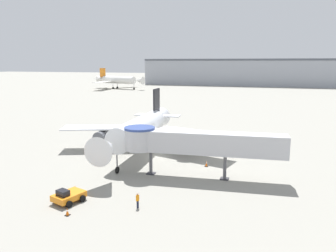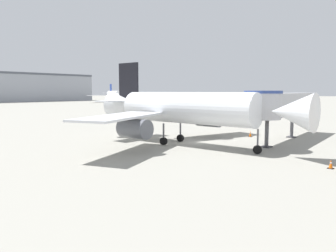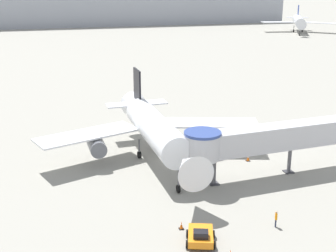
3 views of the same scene
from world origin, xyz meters
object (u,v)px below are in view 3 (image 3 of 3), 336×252
(traffic_cone_near_nose, at_px, (181,225))
(traffic_cone_starboard_wing, at_px, (248,158))
(main_airplane, at_px, (155,129))
(jet_bridge, at_px, (259,139))
(ground_crew_marshaller, at_px, (276,218))
(background_jet_blue_tail, at_px, (299,21))
(pushback_tug_orange, at_px, (201,236))

(traffic_cone_near_nose, bearing_deg, traffic_cone_starboard_wing, 47.22)
(traffic_cone_starboard_wing, distance_m, traffic_cone_near_nose, 19.08)
(main_airplane, xyz_separation_m, jet_bridge, (10.43, -7.90, 0.46))
(main_airplane, relative_size, jet_bridge, 1.41)
(jet_bridge, relative_size, ground_crew_marshaller, 12.80)
(background_jet_blue_tail, bearing_deg, traffic_cone_near_nose, -97.25)
(jet_bridge, height_order, traffic_cone_near_nose, jet_bridge)
(main_airplane, distance_m, ground_crew_marshaller, 20.46)
(traffic_cone_near_nose, height_order, ground_crew_marshaller, ground_crew_marshaller)
(background_jet_blue_tail, bearing_deg, main_airplane, -100.33)
(main_airplane, relative_size, pushback_tug_orange, 7.94)
(traffic_cone_starboard_wing, height_order, traffic_cone_near_nose, traffic_cone_starboard_wing)
(pushback_tug_orange, xyz_separation_m, ground_crew_marshaller, (7.75, 0.91, 0.23))
(main_airplane, height_order, jet_bridge, main_airplane)
(jet_bridge, height_order, background_jet_blue_tail, background_jet_blue_tail)
(pushback_tug_orange, relative_size, ground_crew_marshaller, 2.28)
(pushback_tug_orange, distance_m, background_jet_blue_tail, 167.05)
(main_airplane, distance_m, traffic_cone_starboard_wing, 12.51)
(jet_bridge, distance_m, background_jet_blue_tail, 151.17)
(ground_crew_marshaller, bearing_deg, background_jet_blue_tail, 169.26)
(pushback_tug_orange, height_order, traffic_cone_starboard_wing, pushback_tug_orange)
(pushback_tug_orange, height_order, ground_crew_marshaller, ground_crew_marshaller)
(main_airplane, bearing_deg, jet_bridge, -39.45)
(jet_bridge, height_order, traffic_cone_starboard_wing, jet_bridge)
(jet_bridge, xyz_separation_m, background_jet_blue_tail, (78.56, 129.16, -0.14))
(traffic_cone_near_nose, bearing_deg, ground_crew_marshaller, -12.24)
(traffic_cone_starboard_wing, xyz_separation_m, traffic_cone_near_nose, (-12.96, -14.00, -0.03))
(pushback_tug_orange, bearing_deg, background_jet_blue_tail, 75.52)
(jet_bridge, bearing_deg, ground_crew_marshaller, -111.27)
(main_airplane, bearing_deg, pushback_tug_orange, -93.74)
(jet_bridge, bearing_deg, pushback_tug_orange, -137.75)
(traffic_cone_starboard_wing, relative_size, traffic_cone_near_nose, 1.09)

